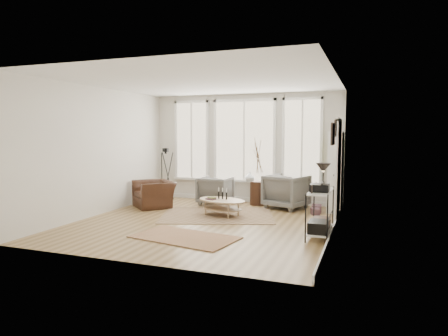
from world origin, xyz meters
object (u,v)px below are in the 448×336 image
at_px(armchair_left, 215,191).
at_px(side_table, 258,173).
at_px(coffee_table, 222,203).
at_px(accent_chair, 154,194).
at_px(low_shelf, 320,208).
at_px(armchair_right, 286,191).
at_px(bookcase, 336,171).

distance_m(armchair_left, side_table, 1.20).
bearing_deg(armchair_left, coffee_table, 117.86).
bearing_deg(side_table, accent_chair, -153.15).
xyz_separation_m(low_shelf, accent_chair, (-4.28, 1.48, -0.18)).
xyz_separation_m(armchair_left, armchair_right, (1.85, 0.11, 0.06)).
bearing_deg(armchair_right, coffee_table, 69.69).
xyz_separation_m(armchair_right, accent_chair, (-3.17, -0.97, -0.10)).
height_order(bookcase, accent_chair, bookcase).
xyz_separation_m(coffee_table, armchair_left, (-0.65, 1.28, 0.08)).
bearing_deg(side_table, armchair_right, -16.35).
bearing_deg(low_shelf, armchair_right, 114.23).
relative_size(coffee_table, armchair_right, 1.44).
bearing_deg(side_table, bookcase, -4.71).
xyz_separation_m(bookcase, low_shelf, (-0.06, -2.52, -0.44)).
distance_m(coffee_table, armchair_right, 1.84).
distance_m(coffee_table, side_table, 1.76).
height_order(coffee_table, accent_chair, accent_chair).
distance_m(armchair_left, accent_chair, 1.58).
height_order(coffee_table, armchair_right, armchair_right).
bearing_deg(bookcase, accent_chair, -166.47).
bearing_deg(coffee_table, side_table, 76.16).
relative_size(low_shelf, coffee_table, 0.97).
bearing_deg(accent_chair, bookcase, 56.06).
distance_m(bookcase, side_table, 1.97).
distance_m(low_shelf, side_table, 3.30).
bearing_deg(accent_chair, side_table, 69.39).
height_order(side_table, accent_chair, side_table).
height_order(bookcase, low_shelf, bookcase).
bearing_deg(accent_chair, armchair_right, 59.51).
height_order(bookcase, armchair_right, bookcase).
distance_m(side_table, accent_chair, 2.71).
distance_m(bookcase, armchair_left, 3.07).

